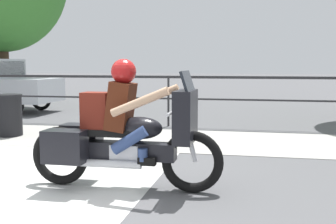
% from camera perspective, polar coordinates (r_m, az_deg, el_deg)
% --- Properties ---
extents(ground_plane, '(120.00, 120.00, 0.00)m').
position_cam_1_polar(ground_plane, '(5.13, -11.75, -10.21)').
color(ground_plane, '#565659').
extents(sidewalk_band, '(44.00, 2.40, 0.01)m').
position_cam_1_polar(sidewalk_band, '(8.28, -2.39, -3.65)').
color(sidewalk_band, '#A8A59E').
rests_on(sidewalk_band, ground).
extents(fence_railing, '(36.00, 0.05, 1.19)m').
position_cam_1_polar(fence_railing, '(9.88, 0.06, 3.47)').
color(fence_railing, '#232326').
rests_on(fence_railing, ground).
extents(motorcycle, '(2.33, 0.76, 1.53)m').
position_cam_1_polar(motorcycle, '(4.94, -6.18, -2.76)').
color(motorcycle, black).
rests_on(motorcycle, ground).
extents(trash_bin, '(0.57, 0.57, 0.85)m').
position_cam_1_polar(trash_bin, '(9.15, -20.82, -0.40)').
color(trash_bin, black).
rests_on(trash_bin, ground).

